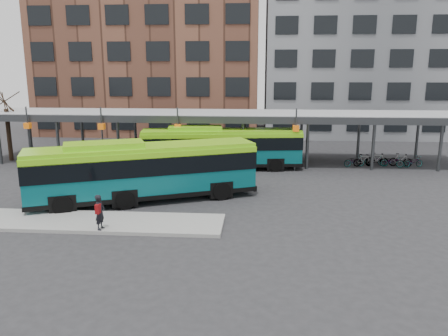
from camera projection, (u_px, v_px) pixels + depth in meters
ground at (201, 208)px, 24.57m from camera, size 120.00×120.00×0.00m
boarding_island at (85, 222)px, 22.04m from camera, size 14.00×3.00×0.18m
canopy at (219, 115)px, 36.24m from camera, size 40.00×6.53×4.80m
tree at (9, 132)px, 37.07m from camera, size 1.64×1.64×5.60m
building_brick at (153, 42)px, 54.06m from camera, size 26.00×14.00×22.00m
building_grey at (367, 50)px, 52.30m from camera, size 24.00×14.00×20.00m
bus_front at (143, 170)px, 25.52m from camera, size 13.15×7.71×3.61m
bus_rear at (221, 147)px, 33.95m from camera, size 12.50×4.22×3.38m
pedestrian at (100, 212)px, 20.56m from camera, size 0.46×0.67×1.69m
bike_rack at (383, 161)px, 35.05m from camera, size 6.45×1.68×1.07m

